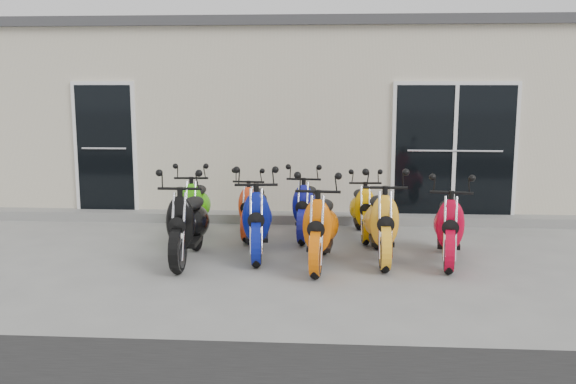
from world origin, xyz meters
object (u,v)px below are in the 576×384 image
scooter_front_black (187,214)px  scooter_front_blue (257,209)px  scooter_back_red (253,200)px  scooter_back_blue (306,199)px  scooter_front_orange_b (382,212)px  scooter_front_red (449,216)px  scooter_back_green (195,198)px  scooter_front_orange_a (321,217)px  scooter_back_yellow (363,202)px

scooter_front_black → scooter_front_blue: same height
scooter_back_red → scooter_back_blue: 0.81m
scooter_front_black → scooter_front_orange_b: scooter_front_orange_b is taller
scooter_front_black → scooter_front_blue: size_ratio=1.00×
scooter_front_black → scooter_front_red: scooter_front_black is taller
scooter_front_black → scooter_back_green: scooter_front_black is taller
scooter_front_blue → scooter_front_orange_a: (0.85, -0.43, -0.00)m
scooter_front_black → scooter_front_red: (3.35, 0.20, -0.03)m
scooter_front_orange_b → scooter_back_yellow: (-0.19, 1.26, -0.09)m
scooter_front_blue → scooter_back_red: (-0.20, 1.15, -0.09)m
scooter_front_orange_b → scooter_front_red: size_ratio=1.05×
scooter_back_blue → scooter_front_orange_a: bearing=-77.0°
scooter_front_black → scooter_front_orange_a: scooter_front_black is taller
scooter_front_blue → scooter_front_orange_a: scooter_front_blue is taller
scooter_front_orange_a → scooter_back_green: 2.46m
scooter_front_red → scooter_back_green: bearing=169.3°
scooter_back_blue → scooter_back_yellow: bearing=7.3°
scooter_front_orange_b → scooter_back_yellow: bearing=97.8°
scooter_back_green → scooter_back_blue: bearing=-3.8°
scooter_front_red → scooter_back_red: bearing=162.9°
scooter_front_blue → scooter_back_red: bearing=94.3°
scooter_front_blue → scooter_back_yellow: 1.85m
scooter_front_red → scooter_back_green: size_ratio=1.05×
scooter_front_blue → scooter_front_orange_b: 1.64m
scooter_front_orange_a → scooter_back_yellow: scooter_front_orange_a is taller
scooter_back_yellow → scooter_front_orange_a: bearing=-113.4°
scooter_back_yellow → scooter_back_green: bearing=178.3°
scooter_back_red → scooter_back_blue: (0.81, -0.05, 0.04)m
scooter_front_black → scooter_back_yellow: size_ratio=1.17×
scooter_front_blue → scooter_front_black: bearing=-162.9°
scooter_front_orange_a → scooter_back_red: 1.90m
scooter_front_red → scooter_back_red: size_ratio=1.12×
scooter_front_blue → scooter_front_orange_a: 0.96m
scooter_front_orange_a → scooter_back_red: size_ratio=1.17×
scooter_front_red → scooter_front_orange_a: bearing=-161.7°
scooter_front_black → scooter_front_orange_a: bearing=-3.1°
scooter_front_orange_a → scooter_back_green: (-1.92, 1.53, -0.05)m
scooter_front_black → scooter_back_yellow: 2.75m
scooter_front_orange_a → scooter_back_green: scooter_front_orange_a is taller
scooter_back_red → scooter_back_blue: size_ratio=0.94×
scooter_front_black → scooter_front_blue: 0.93m
scooter_front_orange_b → scooter_back_yellow: scooter_front_orange_b is taller
scooter_back_blue → scooter_front_blue: bearing=-115.1°
scooter_front_black → scooter_back_yellow: scooter_front_black is taller
scooter_front_orange_b → scooter_back_blue: scooter_front_orange_b is taller
scooter_front_orange_a → scooter_back_green: bearing=145.8°
scooter_front_black → scooter_front_orange_b: (2.49, 0.24, 0.00)m
scooter_back_yellow → scooter_front_red: bearing=-54.0°
scooter_front_orange_a → scooter_back_blue: 1.55m
scooter_front_blue → scooter_back_green: bearing=128.6°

